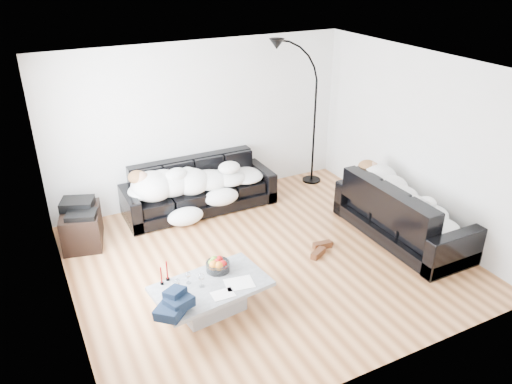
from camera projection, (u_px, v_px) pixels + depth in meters
name	position (u px, v px, depth m)	size (l,w,h in m)	color
ground	(266.00, 260.00, 6.83)	(5.00, 5.00, 0.00)	#94542C
wall_back	(201.00, 123.00, 8.06)	(5.00, 0.02, 2.60)	silver
wall_left	(57.00, 216.00, 5.24)	(0.02, 4.50, 2.60)	silver
wall_right	(418.00, 141.00, 7.27)	(0.02, 4.50, 2.60)	silver
ceiling	(268.00, 69.00, 5.68)	(5.00, 5.00, 0.00)	white
sofa_back	(199.00, 187.00, 8.00)	(2.42, 0.84, 0.79)	black
sofa_right	(404.00, 211.00, 7.18)	(2.13, 0.91, 0.86)	black
sleeper_back	(200.00, 175.00, 7.86)	(2.05, 0.71, 0.41)	white
sleeper_right	(406.00, 198.00, 7.09)	(1.82, 0.77, 0.45)	white
teal_cushion	(373.00, 177.00, 7.55)	(0.36, 0.30, 0.20)	#0F6E48
coffee_table	(212.00, 298.00, 5.78)	(1.30, 0.76, 0.38)	#939699
fruit_bowl	(218.00, 264.00, 5.91)	(0.28, 0.28, 0.18)	white
wine_glass_a	(188.00, 278.00, 5.69)	(0.06, 0.06, 0.15)	white
wine_glass_b	(177.00, 285.00, 5.54)	(0.07, 0.07, 0.17)	white
wine_glass_c	(201.00, 280.00, 5.62)	(0.07, 0.07, 0.17)	white
candle_left	(161.00, 276.00, 5.65)	(0.04, 0.04, 0.22)	maroon
candle_right	(167.00, 271.00, 5.72)	(0.05, 0.05, 0.25)	maroon
newspaper_a	(239.00, 283.00, 5.71)	(0.32, 0.25, 0.01)	silver
newspaper_b	(223.00, 294.00, 5.53)	(0.25, 0.18, 0.01)	silver
navy_jacket	(173.00, 297.00, 5.22)	(0.36, 0.30, 0.18)	black
shoes	(320.00, 249.00, 6.97)	(0.45, 0.33, 0.10)	#472311
av_cabinet	(82.00, 227.00, 7.11)	(0.52, 0.75, 0.52)	black
stereo	(78.00, 207.00, 6.97)	(0.44, 0.34, 0.13)	black
floor_lamp	(315.00, 121.00, 8.65)	(0.83, 0.33, 2.27)	black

